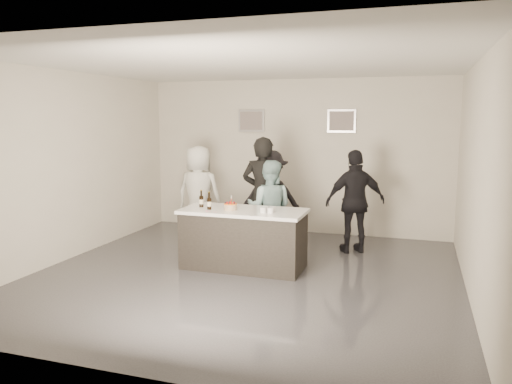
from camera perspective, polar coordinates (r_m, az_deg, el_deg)
floor at (r=7.34m, az=-1.23°, el=-9.47°), size 6.00×6.00×0.00m
ceiling at (r=7.02m, az=-1.31°, el=14.52°), size 6.00×6.00×0.00m
wall_back at (r=9.89m, az=4.51°, el=4.06°), size 6.00×0.04×3.00m
wall_front at (r=4.33m, az=-14.51°, el=-1.97°), size 6.00×0.04×3.00m
wall_left at (r=8.49m, az=-20.76°, el=2.79°), size 0.04×6.00×3.00m
wall_right at (r=6.67m, az=23.87°, el=1.18°), size 0.04×6.00×3.00m
picture_left at (r=10.08m, az=-0.52°, el=8.15°), size 0.54×0.04×0.44m
picture_right at (r=9.66m, az=9.76°, el=8.01°), size 0.54×0.04×0.44m
bar_counter at (r=7.57m, az=-1.43°, el=-5.37°), size 1.86×0.86×0.90m
cake at (r=7.47m, az=-2.93°, el=-1.74°), size 0.20×0.20×0.08m
beer_bottle_a at (r=7.70m, az=-6.28°, el=-0.77°), size 0.07×0.07×0.26m
beer_bottle_b at (r=7.49m, az=-5.38°, el=-1.02°), size 0.07×0.07×0.26m
tumbler_cluster at (r=7.26m, az=1.37°, el=-2.02°), size 0.19×0.19×0.08m
candles at (r=7.33m, az=-5.04°, el=-2.23°), size 0.24×0.08×0.01m
person_main_black at (r=8.33m, az=0.79°, el=-0.38°), size 0.73×0.49×1.96m
person_main_blue at (r=8.25m, az=1.56°, el=-1.79°), size 0.83×0.68×1.58m
person_guest_left at (r=9.19m, az=-6.54°, el=-0.20°), size 0.87×0.57×1.76m
person_guest_right at (r=8.52m, az=11.29°, el=-1.08°), size 1.10×0.84×1.74m
person_guest_back at (r=8.84m, az=1.61°, el=-0.72°), size 1.25×0.99×1.70m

